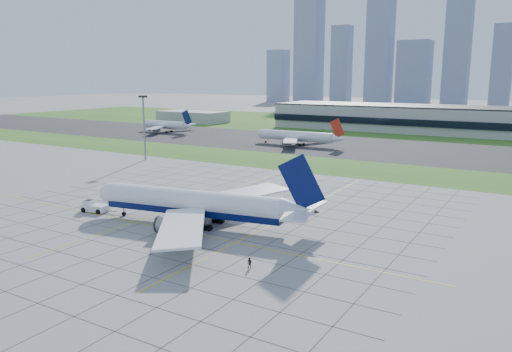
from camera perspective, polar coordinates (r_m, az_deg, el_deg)
The scene contains 15 objects.
ground at distance 113.22m, azimuth -9.39°, elevation -5.73°, with size 1400.00×1400.00×0.00m, color gray.
grass_median at distance 188.82m, azimuth 8.59°, elevation 1.14°, with size 700.00×35.00×0.04m, color #31621C.
asphalt_taxiway at distance 239.96m, azimuth 13.68°, elevation 3.10°, with size 700.00×75.00×0.04m, color #383838.
grass_far at distance 345.82m, azimuth 19.26°, elevation 5.20°, with size 700.00×145.00×0.04m, color #31621C.
apron_markings at distance 121.23m, azimuth -5.83°, elevation -4.48°, with size 120.00×130.00×0.03m.
terminal at distance 314.26m, azimuth 25.53°, elevation 5.63°, with size 260.00×43.00×15.80m.
service_block at distance 373.33m, azimuth -7.22°, elevation 6.75°, with size 50.00×25.00×8.00m, color #B7B7B2.
light_mast at distance 204.27m, azimuth -12.70°, elevation 6.33°, with size 2.50×2.50×25.60m.
city_skyline at distance 607.69m, azimuth 24.24°, elevation 12.78°, with size 523.00×32.40×160.00m.
airliner at distance 112.82m, azimuth -6.99°, elevation -3.18°, with size 55.66×55.95×17.62m.
pushback_tug at distance 129.95m, azimuth -18.06°, elevation -3.37°, with size 9.98×4.36×2.74m.
crew_near at distance 132.15m, azimuth -19.30°, elevation -3.40°, with size 0.57×0.37×1.56m, color black.
crew_far at distance 88.15m, azimuth -0.74°, elevation -9.91°, with size 0.93×0.73×1.92m, color black.
distant_jet_0 at distance 306.15m, azimuth -10.22°, elevation 5.78°, with size 34.98×42.66×14.08m.
distant_jet_1 at distance 244.03m, azimuth 4.71°, elevation 4.56°, with size 44.19×42.66×14.08m.
Camera 1 is at (71.00, -81.87, 32.79)m, focal length 35.00 mm.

